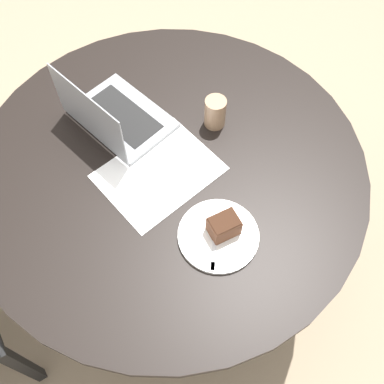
{
  "coord_description": "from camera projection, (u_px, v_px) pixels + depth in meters",
  "views": [
    {
      "loc": [
        0.57,
        0.59,
        1.97
      ],
      "look_at": [
        0.05,
        0.14,
        0.79
      ],
      "focal_mm": 42.0,
      "sensor_mm": 36.0,
      "label": 1
    }
  ],
  "objects": [
    {
      "name": "ground_plane",
      "position": [
        175.0,
        253.0,
        2.11
      ],
      "size": [
        12.0,
        12.0,
        0.0
      ],
      "primitive_type": "plane",
      "color": "gray"
    },
    {
      "name": "dining_table",
      "position": [
        170.0,
        183.0,
        1.57
      ],
      "size": [
        1.3,
        1.3,
        0.75
      ],
      "color": "black",
      "rests_on": "ground_plane"
    },
    {
      "name": "paper_document",
      "position": [
        159.0,
        172.0,
        1.45
      ],
      "size": [
        0.4,
        0.33,
        0.0
      ],
      "rotation": [
        0.0,
        0.0,
        -0.13
      ],
      "color": "white",
      "rests_on": "dining_table"
    },
    {
      "name": "plate",
      "position": [
        218.0,
        236.0,
        1.33
      ],
      "size": [
        0.24,
        0.24,
        0.01
      ],
      "color": "white",
      "rests_on": "dining_table"
    },
    {
      "name": "cake_slice",
      "position": [
        224.0,
        226.0,
        1.3
      ],
      "size": [
        0.1,
        0.09,
        0.07
      ],
      "rotation": [
        0.0,
        0.0,
        5.9
      ],
      "color": "brown",
      "rests_on": "plate"
    },
    {
      "name": "fork",
      "position": [
        214.0,
        249.0,
        1.3
      ],
      "size": [
        0.15,
        0.12,
        0.0
      ],
      "rotation": [
        0.0,
        0.0,
        6.9
      ],
      "color": "silver",
      "rests_on": "plate"
    },
    {
      "name": "coffee_glass",
      "position": [
        215.0,
        112.0,
        1.5
      ],
      "size": [
        0.07,
        0.07,
        0.11
      ],
      "color": "#997556",
      "rests_on": "dining_table"
    },
    {
      "name": "laptop",
      "position": [
        114.0,
        117.0,
        1.51
      ],
      "size": [
        0.26,
        0.35,
        0.23
      ],
      "rotation": [
        0.0,
        0.0,
        7.8
      ],
      "color": "gray",
      "rests_on": "dining_table"
    }
  ]
}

